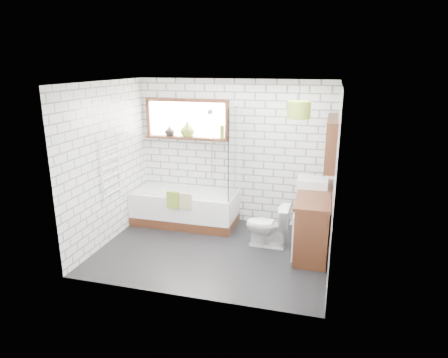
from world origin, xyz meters
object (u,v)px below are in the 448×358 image
(basin, at_px, (313,182))
(pendant, at_px, (299,110))
(vanity, at_px, (313,220))
(bathtub, at_px, (185,207))
(toilet, at_px, (267,225))

(basin, xyz_separation_m, pendant, (-0.25, -0.24, 1.14))
(vanity, relative_size, pendant, 4.59)
(bathtub, relative_size, vanity, 1.16)
(pendant, bearing_deg, bathtub, 170.31)
(basin, bearing_deg, toilet, -144.27)
(toilet, relative_size, pendant, 2.01)
(basin, distance_m, pendant, 1.20)
(vanity, xyz_separation_m, pendant, (-0.31, 0.06, 1.66))
(bathtub, xyz_separation_m, toilet, (1.55, -0.54, 0.05))
(bathtub, distance_m, pendant, 2.66)
(toilet, bearing_deg, basin, 127.04)
(vanity, distance_m, pendant, 1.69)
(vanity, xyz_separation_m, basin, (-0.06, 0.30, 0.51))
(bathtub, relative_size, toilet, 2.65)
(pendant, bearing_deg, basin, 43.45)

